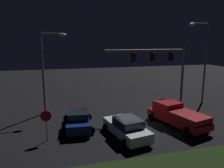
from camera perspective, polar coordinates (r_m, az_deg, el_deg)
The scene contains 8 objects.
ground_plane at distance 18.83m, azimuth 5.69°, elevation -10.32°, with size 80.00×80.00×0.00m, color black.
pickup_truck at distance 18.69m, azimuth 16.70°, elevation -7.66°, with size 3.75×5.73×1.80m.
car_sedan at distance 15.89m, azimuth 3.91°, elevation -11.57°, with size 3.00×4.66×1.51m.
car_sedan_far at distance 17.67m, azimuth -9.08°, elevation -9.30°, with size 2.72×4.53×1.51m.
traffic_signal_gantry at distance 21.74m, azimuth 13.07°, elevation 5.65°, with size 8.32×0.56×6.50m.
street_lamp_left at distance 21.21m, azimuth -16.77°, elevation 5.40°, with size 2.44×0.44×7.79m.
street_lamp_right at distance 25.63m, azimuth 23.00°, elevation 7.33°, with size 2.48×0.44×8.96m.
stop_sign at distance 15.70m, azimuth -17.19°, elevation -9.14°, with size 0.76×0.08×2.23m.
Camera 1 is at (-6.26, -16.37, 6.87)m, focal length 34.26 mm.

